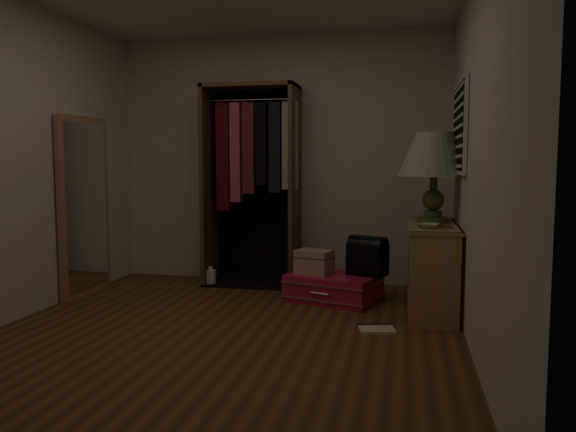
% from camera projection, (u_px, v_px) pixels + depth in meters
% --- Properties ---
extents(ground, '(4.00, 4.00, 0.00)m').
position_uv_depth(ground, '(222.00, 335.00, 4.12)').
color(ground, '#553718').
rests_on(ground, ground).
extents(room_walls, '(3.52, 4.02, 2.60)m').
position_uv_depth(room_walls, '(231.00, 130.00, 4.01)').
color(room_walls, beige).
rests_on(room_walls, ground).
extents(console_bookshelf, '(0.42, 1.12, 0.75)m').
position_uv_depth(console_bookshelf, '(432.00, 265.00, 4.78)').
color(console_bookshelf, '#A78151').
rests_on(console_bookshelf, ground).
extents(open_wardrobe, '(0.96, 0.50, 2.05)m').
position_uv_depth(open_wardrobe, '(253.00, 169.00, 5.78)').
color(open_wardrobe, brown).
rests_on(open_wardrobe, ground).
extents(floor_mirror, '(0.06, 0.80, 1.70)m').
position_uv_depth(floor_mirror, '(84.00, 206.00, 5.36)').
color(floor_mirror, '#AF7E55').
rests_on(floor_mirror, ground).
extents(pink_suitcase, '(0.94, 0.79, 0.24)m').
position_uv_depth(pink_suitcase, '(333.00, 287.00, 5.16)').
color(pink_suitcase, '#C91847').
rests_on(pink_suitcase, ground).
extents(train_case, '(0.38, 0.32, 0.24)m').
position_uv_depth(train_case, '(314.00, 262.00, 5.17)').
color(train_case, '#B5A88A').
rests_on(train_case, pink_suitcase).
extents(black_bag, '(0.39, 0.33, 0.36)m').
position_uv_depth(black_bag, '(368.00, 255.00, 5.10)').
color(black_bag, black).
rests_on(black_bag, pink_suitcase).
extents(table_lamp, '(0.75, 0.75, 0.77)m').
position_uv_depth(table_lamp, '(434.00, 157.00, 4.84)').
color(table_lamp, '#4C5428').
rests_on(table_lamp, console_bookshelf).
extents(brass_tray, '(0.35, 0.35, 0.02)m').
position_uv_depth(brass_tray, '(435.00, 226.00, 4.49)').
color(brass_tray, '#A77540').
rests_on(brass_tray, console_bookshelf).
extents(ceramic_bowl, '(0.19, 0.19, 0.04)m').
position_uv_depth(ceramic_bowl, '(429.00, 226.00, 4.41)').
color(ceramic_bowl, '#A6C7AB').
rests_on(ceramic_bowl, console_bookshelf).
extents(white_jug, '(0.13, 0.13, 0.20)m').
position_uv_depth(white_jug, '(211.00, 277.00, 5.81)').
color(white_jug, white).
rests_on(white_jug, ground).
extents(floor_book, '(0.30, 0.26, 0.02)m').
position_uv_depth(floor_book, '(376.00, 329.00, 4.26)').
color(floor_book, beige).
rests_on(floor_book, ground).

